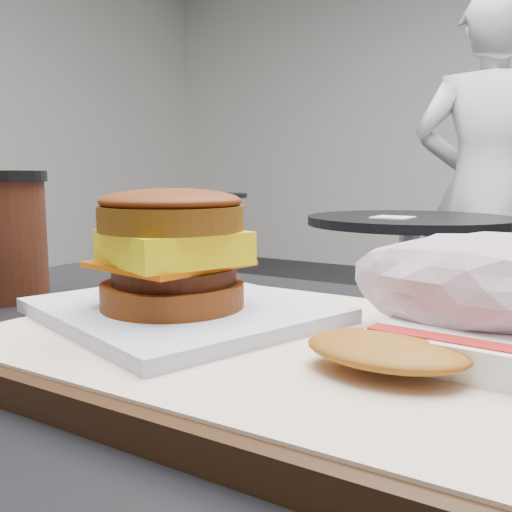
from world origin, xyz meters
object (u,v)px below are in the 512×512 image
at_px(crumpled_wrapper, 481,286).
at_px(serving_tray, 281,349).
at_px(neighbor_table, 408,274).
at_px(hash_brown, 427,350).
at_px(breakfast_sandwich, 175,264).
at_px(coffee_cup, 1,233).
at_px(patron, 486,194).

bearing_deg(crumpled_wrapper, serving_tray, -154.22).
bearing_deg(neighbor_table, crumpled_wrapper, -71.87).
bearing_deg(hash_brown, breakfast_sandwich, 176.36).
height_order(serving_tray, hash_brown, hash_brown).
distance_m(serving_tray, neighbor_table, 1.69).
bearing_deg(coffee_cup, serving_tray, -4.79).
bearing_deg(crumpled_wrapper, hash_brown, -100.10).
bearing_deg(neighbor_table, hash_brown, -73.00).
relative_size(serving_tray, crumpled_wrapper, 2.49).
bearing_deg(serving_tray, hash_brown, -10.13).
relative_size(serving_tray, neighbor_table, 0.51).
bearing_deg(breakfast_sandwich, patron, 94.78).
bearing_deg(serving_tray, patron, 96.90).
xyz_separation_m(breakfast_sandwich, coffee_cup, (-0.25, 0.03, 0.01)).
xyz_separation_m(serving_tray, neighbor_table, (-0.40, 1.62, -0.23)).
height_order(hash_brown, coffee_cup, coffee_cup).
height_order(crumpled_wrapper, neighbor_table, crumpled_wrapper).
bearing_deg(crumpled_wrapper, patron, 99.93).
bearing_deg(hash_brown, patron, 99.31).
bearing_deg(serving_tray, breakfast_sandwich, -175.82).
bearing_deg(coffee_cup, breakfast_sandwich, -7.75).
relative_size(hash_brown, patron, 0.07).
bearing_deg(patron, breakfast_sandwich, 85.51).
bearing_deg(serving_tray, crumpled_wrapper, 25.78).
distance_m(hash_brown, crumpled_wrapper, 0.08).
relative_size(breakfast_sandwich, neighbor_table, 0.31).
distance_m(crumpled_wrapper, neighbor_table, 1.67).
height_order(crumpled_wrapper, coffee_cup, coffee_cup).
xyz_separation_m(serving_tray, crumpled_wrapper, (0.11, 0.05, 0.04)).
distance_m(neighbor_table, patron, 0.65).
xyz_separation_m(breakfast_sandwich, neighbor_table, (-0.32, 1.63, -0.28)).
xyz_separation_m(crumpled_wrapper, patron, (-0.38, 2.15, -0.01)).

